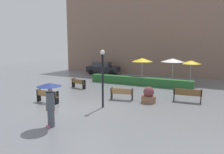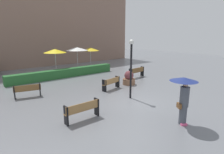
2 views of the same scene
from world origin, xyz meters
name	(u,v)px [view 1 (image 1 of 2)]	position (x,y,z in m)	size (l,w,h in m)	color
ground_plane	(92,108)	(0.00, 0.00, 0.00)	(60.00, 60.00, 0.00)	slate
bench_near_left	(47,95)	(-3.36, -0.26, 0.51)	(1.70, 0.34, 0.85)	#9E7242
bench_far_left	(78,83)	(-4.37, 4.64, 0.48)	(1.58, 0.69, 0.81)	brown
bench_far_right	(187,94)	(4.93, 4.16, 0.54)	(1.85, 0.50, 0.90)	brown
bench_mid_center	(122,93)	(0.75, 2.70, 0.49)	(1.64, 0.67, 0.83)	#9E7242
pedestrian_with_umbrella	(50,97)	(-0.23, -3.29, 1.43)	(1.14, 1.14, 2.08)	#4C515B
planter_pot	(149,96)	(2.64, 2.86, 0.46)	(0.95, 0.95, 1.08)	brown
lamp_post	(103,72)	(0.45, 0.51, 2.20)	(0.28, 0.28, 3.53)	black
patio_umbrella_yellow	(142,60)	(-0.27, 9.95, 2.31)	(2.11, 2.11, 2.49)	silver
patio_umbrella_white	(173,60)	(2.60, 10.88, 2.32)	(2.35, 2.35, 2.50)	silver
patio_umbrella_yellow_far	(191,62)	(4.31, 10.87, 2.20)	(1.97, 1.97, 2.38)	silver
hedge_strip	(138,81)	(-0.07, 8.40, 0.38)	(9.96, 0.70, 0.77)	#28602D
building_facade	(161,30)	(0.00, 16.00, 5.68)	(28.00, 1.20, 11.35)	#846656
parked_car	(103,68)	(-6.85, 13.57, 0.82)	(4.42, 2.47, 1.57)	black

